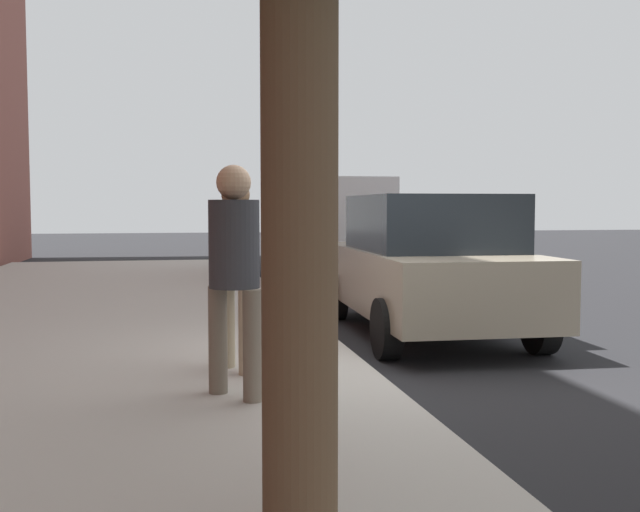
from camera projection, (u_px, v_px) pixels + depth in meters
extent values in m
plane|color=#232326|center=(363.00, 375.00, 7.20)|extent=(80.00, 80.00, 0.00)
cube|color=#B7B2A8|center=(37.00, 381.00, 6.61)|extent=(28.00, 6.00, 0.15)
cylinder|color=gray|center=(314.00, 303.00, 6.98)|extent=(0.07, 0.07, 1.15)
cube|color=#383D42|center=(316.00, 228.00, 6.84)|extent=(0.16, 0.11, 0.26)
cube|color=#383D42|center=(312.00, 228.00, 7.03)|extent=(0.16, 0.11, 0.26)
cube|color=#268C33|center=(322.00, 226.00, 6.85)|extent=(0.10, 0.01, 0.10)
cube|color=#268C33|center=(318.00, 225.00, 7.04)|extent=(0.10, 0.01, 0.10)
cylinder|color=tan|center=(227.00, 323.00, 6.82)|extent=(0.15, 0.15, 0.81)
cylinder|color=tan|center=(247.00, 329.00, 6.52)|extent=(0.15, 0.15, 0.81)
cylinder|color=#333338|center=(236.00, 245.00, 6.62)|extent=(0.37, 0.37, 0.64)
sphere|color=brown|center=(236.00, 194.00, 6.59)|extent=(0.25, 0.25, 0.25)
cylinder|color=#726656|center=(218.00, 340.00, 5.87)|extent=(0.15, 0.15, 0.85)
cylinder|color=#726656|center=(253.00, 346.00, 5.62)|extent=(0.15, 0.15, 0.85)
cylinder|color=#333338|center=(234.00, 244.00, 5.69)|extent=(0.39, 0.39, 0.68)
sphere|color=tan|center=(234.00, 182.00, 5.66)|extent=(0.27, 0.27, 0.27)
cube|color=gray|center=(425.00, 279.00, 9.42)|extent=(4.46, 1.98, 0.76)
cube|color=black|center=(431.00, 223.00, 9.18)|extent=(2.25, 1.76, 0.68)
cylinder|color=black|center=(337.00, 297.00, 10.71)|extent=(0.67, 0.24, 0.66)
cylinder|color=black|center=(452.00, 294.00, 11.00)|extent=(0.67, 0.24, 0.66)
cylinder|color=black|center=(387.00, 329.00, 7.90)|extent=(0.67, 0.24, 0.66)
cylinder|color=black|center=(540.00, 324.00, 8.18)|extent=(0.67, 0.24, 0.66)
cube|color=silver|center=(320.00, 223.00, 16.08)|extent=(5.22, 2.06, 1.80)
cylinder|color=black|center=(268.00, 259.00, 17.62)|extent=(0.76, 0.23, 0.76)
cylinder|color=black|center=(346.00, 258.00, 17.97)|extent=(0.76, 0.23, 0.76)
cylinder|color=black|center=(288.00, 271.00, 14.31)|extent=(0.76, 0.23, 0.76)
cylinder|color=black|center=(383.00, 270.00, 14.66)|extent=(0.76, 0.23, 0.76)
cylinder|color=brown|center=(300.00, 219.00, 3.06)|extent=(0.32, 0.32, 2.86)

